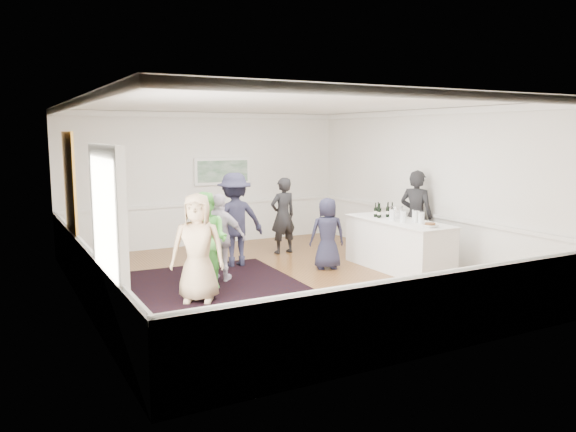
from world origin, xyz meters
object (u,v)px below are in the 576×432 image
serving_table (398,245)px  guest_tan (198,248)px  bartender (416,216)px  guest_green (207,241)px  guest_dark_b (283,216)px  guest_navy (327,233)px  guest_lilac (220,238)px  guest_dark_a (235,220)px  ice_bucket (396,213)px  nut_bowl (430,225)px

serving_table → guest_tan: size_ratio=1.40×
bartender → guest_green: 4.60m
guest_dark_b → guest_navy: guest_dark_b is taller
bartender → guest_tan: size_ratio=1.10×
bartender → guest_lilac: size_ratio=1.20×
guest_dark_a → guest_dark_b: (1.45, 0.65, -0.10)m
ice_bucket → nut_bowl: ice_bucket is taller
guest_tan → guest_dark_b: size_ratio=1.02×
bartender → ice_bucket: (-0.67, -0.17, 0.14)m
ice_bucket → guest_dark_b: bearing=122.1°
guest_dark_a → nut_bowl: size_ratio=6.72×
serving_table → guest_dark_a: 3.32m
serving_table → bartender: bartender is taller
bartender → guest_dark_a: size_ratio=1.01×
guest_lilac → guest_green: bearing=79.9°
guest_tan → guest_navy: guest_tan is taller
bartender → guest_dark_a: bartender is taller
guest_lilac → nut_bowl: size_ratio=5.69×
guest_lilac → guest_dark_a: bearing=-85.9°
guest_green → guest_dark_b: (2.53, 1.95, 0.01)m
serving_table → nut_bowl: size_ratio=8.63×
bartender → guest_lilac: 4.25m
guest_dark_a → ice_bucket: 3.27m
guest_tan → nut_bowl: guest_tan is taller
serving_table → guest_navy: (-1.21, 0.72, 0.22)m
ice_bucket → guest_lilac: bearing=170.3°
bartender → guest_dark_b: (-2.07, 2.07, -0.11)m
guest_lilac → guest_dark_b: (2.15, 1.63, 0.05)m
guest_tan → nut_bowl: bearing=17.4°
guest_lilac → guest_dark_a: 1.21m
serving_table → guest_dark_a: (-2.74, 1.82, 0.46)m
nut_bowl → guest_green: bearing=159.0°
guest_dark_b → nut_bowl: guest_dark_b is taller
guest_green → guest_navy: 2.62m
guest_dark_b → nut_bowl: (1.25, -3.40, 0.17)m
guest_tan → ice_bucket: 4.37m
bartender → guest_dark_b: size_ratio=1.13×
serving_table → guest_tan: (-4.23, -0.18, 0.38)m
guest_navy → nut_bowl: size_ratio=5.04×
guest_green → nut_bowl: 4.05m
bartender → nut_bowl: 1.57m
guest_dark_a → guest_dark_b: 1.59m
serving_table → guest_green: 3.87m
serving_table → guest_navy: 1.42m
guest_green → guest_lilac: guest_green is taller
bartender → guest_lilac: (-4.23, 0.44, -0.16)m
guest_green → guest_dark_b: bearing=88.7°
guest_dark_a → ice_bucket: size_ratio=7.36×
bartender → guest_navy: size_ratio=1.35×
guest_green → nut_bowl: guest_green is taller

